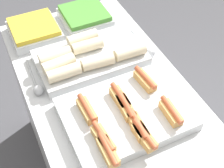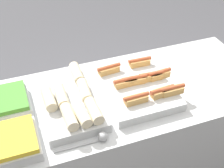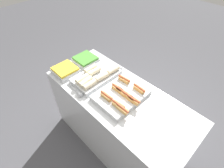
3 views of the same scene
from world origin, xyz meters
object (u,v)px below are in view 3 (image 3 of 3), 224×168
(serving_spoon_near, at_px, (79,94))
(tray_side_front, at_px, (65,70))
(serving_spoon_far, at_px, (119,68))
(tray_side_back, at_px, (86,60))
(tray_wraps, at_px, (96,76))
(tray_hotdogs, at_px, (122,95))

(serving_spoon_near, bearing_deg, tray_side_front, 165.81)
(serving_spoon_far, bearing_deg, serving_spoon_near, -89.56)
(tray_side_back, height_order, serving_spoon_far, tray_side_back)
(tray_wraps, xyz_separation_m, serving_spoon_far, (0.06, 0.30, -0.02))
(tray_side_back, bearing_deg, serving_spoon_far, 26.76)
(serving_spoon_far, bearing_deg, tray_wraps, -101.27)
(serving_spoon_far, bearing_deg, tray_side_back, -153.24)
(tray_hotdogs, relative_size, tray_wraps, 0.98)
(tray_wraps, bearing_deg, tray_side_front, -151.16)
(tray_side_back, height_order, serving_spoon_near, tray_side_back)
(tray_wraps, height_order, serving_spoon_far, tray_wraps)
(tray_side_back, bearing_deg, tray_side_front, -90.00)
(tray_hotdogs, xyz_separation_m, serving_spoon_near, (-0.31, -0.28, -0.02))
(tray_hotdogs, xyz_separation_m, serving_spoon_far, (-0.32, 0.29, -0.01))
(tray_side_back, bearing_deg, serving_spoon_near, -44.95)
(tray_side_back, relative_size, serving_spoon_far, 1.04)
(tray_side_back, distance_m, serving_spoon_near, 0.54)
(tray_wraps, height_order, tray_side_front, tray_wraps)
(tray_hotdogs, distance_m, tray_side_back, 0.70)
(tray_side_front, distance_m, serving_spoon_far, 0.61)
(tray_wraps, height_order, serving_spoon_near, tray_wraps)
(tray_wraps, relative_size, tray_side_back, 2.04)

